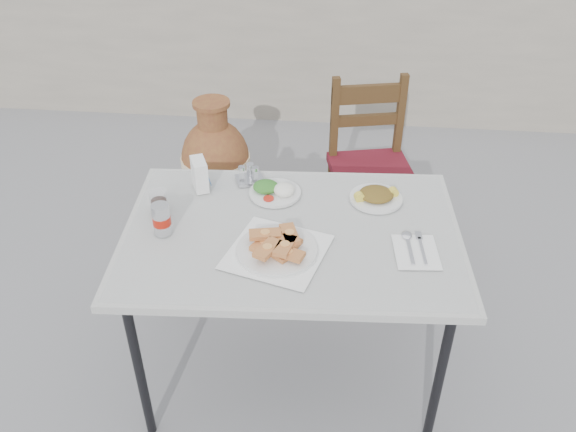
# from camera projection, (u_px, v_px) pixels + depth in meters

# --- Properties ---
(ground) EXTENTS (80.00, 80.00, 0.00)m
(ground) POSITION_uv_depth(u_px,v_px,m) (301.00, 355.00, 2.84)
(ground) COLOR slate
(ground) RESTS_ON ground
(cafe_table) EXTENTS (1.33, 0.94, 0.78)m
(cafe_table) POSITION_uv_depth(u_px,v_px,m) (292.00, 242.00, 2.35)
(cafe_table) COLOR black
(cafe_table) RESTS_ON ground
(pide_plate) EXTENTS (0.41, 0.41, 0.07)m
(pide_plate) POSITION_uv_depth(u_px,v_px,m) (277.00, 245.00, 2.20)
(pide_plate) COLOR white
(pide_plate) RESTS_ON cafe_table
(salad_rice_plate) EXTENTS (0.22, 0.22, 0.05)m
(salad_rice_plate) POSITION_uv_depth(u_px,v_px,m) (274.00, 190.00, 2.51)
(salad_rice_plate) COLOR silver
(salad_rice_plate) RESTS_ON cafe_table
(salad_chopped_plate) EXTENTS (0.22, 0.22, 0.05)m
(salad_chopped_plate) POSITION_uv_depth(u_px,v_px,m) (376.00, 196.00, 2.48)
(salad_chopped_plate) COLOR silver
(salad_chopped_plate) RESTS_ON cafe_table
(soda_can) EXTENTS (0.07, 0.07, 0.12)m
(soda_can) POSITION_uv_depth(u_px,v_px,m) (162.00, 219.00, 2.27)
(soda_can) COLOR silver
(soda_can) RESTS_ON cafe_table
(cola_glass) EXTENTS (0.07, 0.07, 0.10)m
(cola_glass) POSITION_uv_depth(u_px,v_px,m) (159.00, 204.00, 2.39)
(cola_glass) COLOR white
(cola_glass) RESTS_ON cafe_table
(napkin_holder) EXTENTS (0.10, 0.12, 0.13)m
(napkin_holder) POSITION_uv_depth(u_px,v_px,m) (200.00, 174.00, 2.53)
(napkin_holder) COLOR white
(napkin_holder) RESTS_ON cafe_table
(condiment_caddy) EXTENTS (0.14, 0.13, 0.08)m
(condiment_caddy) POSITION_uv_depth(u_px,v_px,m) (250.00, 176.00, 2.59)
(condiment_caddy) COLOR silver
(condiment_caddy) RESTS_ON cafe_table
(cutlery_napkin) EXTENTS (0.17, 0.22, 0.02)m
(cutlery_napkin) POSITION_uv_depth(u_px,v_px,m) (415.00, 249.00, 2.22)
(cutlery_napkin) COLOR white
(cutlery_napkin) RESTS_ON cafe_table
(chair) EXTENTS (0.50, 0.50, 0.95)m
(chair) POSITION_uv_depth(u_px,v_px,m) (370.00, 166.00, 3.27)
(chair) COLOR #311F0D
(chair) RESTS_ON ground
(terracotta_urn) EXTENTS (0.41, 0.41, 0.72)m
(terracotta_urn) POSITION_uv_depth(u_px,v_px,m) (216.00, 161.00, 3.62)
(terracotta_urn) COLOR brown
(terracotta_urn) RESTS_ON ground
(back_wall) EXTENTS (6.00, 0.25, 1.20)m
(back_wall) POSITION_uv_depth(u_px,v_px,m) (329.00, 42.00, 4.51)
(back_wall) COLOR #A09685
(back_wall) RESTS_ON ground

